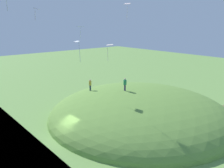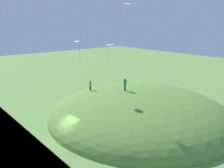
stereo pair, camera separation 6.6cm
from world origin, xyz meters
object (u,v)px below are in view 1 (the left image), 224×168
(kite_6, at_px, (36,10))
(kite_2, at_px, (81,27))
(person_watching_kites, at_px, (125,83))
(person_with_child, at_px, (90,84))
(kite_5, at_px, (127,5))
(kite_4, at_px, (110,46))
(kite_7, at_px, (78,44))

(kite_6, bearing_deg, kite_2, 39.56)
(person_watching_kites, height_order, person_with_child, person_watching_kites)
(person_with_child, relative_size, kite_5, 0.96)
(kite_4, xyz_separation_m, kite_6, (-9.31, -1.14, 3.77))
(kite_2, xyz_separation_m, kite_4, (-0.56, -7.01, -2.01))
(kite_6, xyz_separation_m, kite_7, (4.63, 0.84, -3.27))
(kite_6, bearing_deg, kite_5, -5.48)
(person_with_child, bearing_deg, person_watching_kites, -3.02)
(kite_4, bearing_deg, kite_6, -172.99)
(person_watching_kites, relative_size, kite_6, 1.70)
(person_with_child, distance_m, kite_2, 8.58)
(kite_6, distance_m, kite_7, 5.73)
(kite_2, bearing_deg, kite_7, -125.63)
(kite_2, distance_m, kite_6, 12.93)
(person_with_child, height_order, kite_4, kite_4)
(person_watching_kites, relative_size, kite_4, 0.91)
(kite_7, bearing_deg, person_watching_kites, 13.93)
(kite_2, bearing_deg, person_with_child, 6.73)
(kite_4, bearing_deg, kite_2, 85.40)
(person_watching_kites, xyz_separation_m, kite_4, (-4.48, -1.97, 5.70))
(person_watching_kites, bearing_deg, kite_2, -131.90)
(person_watching_kites, distance_m, kite_5, 11.59)
(kite_2, height_order, kite_7, kite_2)
(person_with_child, height_order, kite_7, kite_7)
(person_watching_kites, relative_size, kite_5, 1.00)
(kite_5, xyz_separation_m, kite_7, (-5.46, 1.80, -3.99))
(kite_4, xyz_separation_m, kite_5, (0.78, -2.11, 4.50))
(kite_2, distance_m, kite_4, 7.31)
(kite_4, bearing_deg, person_with_child, 73.70)
(kite_6, relative_size, kite_7, 0.49)
(kite_5, bearing_deg, kite_6, 174.52)
(person_with_child, bearing_deg, kite_7, -69.62)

